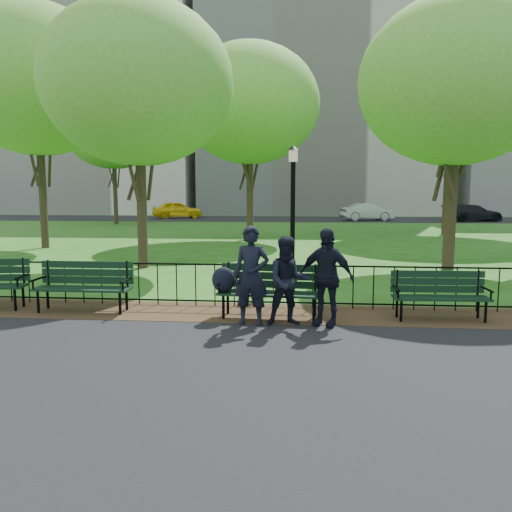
# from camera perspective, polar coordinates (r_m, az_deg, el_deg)

# --- Properties ---
(ground) EXTENTS (120.00, 120.00, 0.00)m
(ground) POSITION_cam_1_polar(r_m,az_deg,el_deg) (8.29, 2.58, -9.16)
(ground) COLOR #2A5A17
(asphalt_path) EXTENTS (60.00, 9.20, 0.01)m
(asphalt_path) POSITION_cam_1_polar(r_m,az_deg,el_deg) (5.12, 0.70, -19.96)
(asphalt_path) COLOR black
(asphalt_path) RESTS_ON ground
(dirt_strip) EXTENTS (60.00, 1.60, 0.01)m
(dirt_strip) POSITION_cam_1_polar(r_m,az_deg,el_deg) (9.73, 2.99, -6.57)
(dirt_strip) COLOR #392B17
(dirt_strip) RESTS_ON ground
(far_street) EXTENTS (70.00, 9.00, 0.01)m
(far_street) POSITION_cam_1_polar(r_m,az_deg,el_deg) (43.00, 4.74, 4.23)
(far_street) COLOR black
(far_street) RESTS_ON ground
(iron_fence) EXTENTS (24.06, 0.06, 1.00)m
(iron_fence) POSITION_cam_1_polar(r_m,az_deg,el_deg) (10.11, 3.12, -3.21)
(iron_fence) COLOR black
(iron_fence) RESTS_ON ground
(apartment_west) EXTENTS (22.00, 15.00, 26.00)m
(apartment_west) POSITION_cam_1_polar(r_m,az_deg,el_deg) (61.17, -17.09, 17.09)
(apartment_west) COLOR white
(apartment_west) RESTS_ON ground
(apartment_mid) EXTENTS (24.00, 15.00, 30.00)m
(apartment_mid) POSITION_cam_1_polar(r_m,az_deg,el_deg) (57.37, 7.16, 20.07)
(apartment_mid) COLOR #B6B3A6
(apartment_mid) RESTS_ON ground
(park_bench_main) EXTENTS (2.05, 0.72, 1.09)m
(park_bench_main) POSITION_cam_1_polar(r_m,az_deg,el_deg) (9.29, -0.62, -3.08)
(park_bench_main) COLOR black
(park_bench_main) RESTS_ON ground
(park_bench_left_a) EXTENTS (1.88, 0.60, 1.06)m
(park_bench_left_a) POSITION_cam_1_polar(r_m,az_deg,el_deg) (10.41, -19.01, -2.70)
(park_bench_left_a) COLOR black
(park_bench_left_a) RESTS_ON ground
(park_bench_right_a) EXTENTS (1.74, 0.59, 0.97)m
(park_bench_right_a) POSITION_cam_1_polar(r_m,az_deg,el_deg) (9.80, 20.22, -3.66)
(park_bench_right_a) COLOR black
(park_bench_right_a) RESTS_ON ground
(lamppost) EXTENTS (0.31, 0.31, 3.49)m
(lamppost) POSITION_cam_1_polar(r_m,az_deg,el_deg) (12.61, 4.22, 5.29)
(lamppost) COLOR black
(lamppost) RESTS_ON ground
(tree_near_w) EXTENTS (5.74, 5.74, 8.00)m
(tree_near_w) POSITION_cam_1_polar(r_m,az_deg,el_deg) (16.11, -13.32, 18.62)
(tree_near_w) COLOR #2D2116
(tree_near_w) RESTS_ON ground
(tree_near_e) EXTENTS (5.72, 5.72, 7.98)m
(tree_near_e) POSITION_cam_1_polar(r_m,az_deg,el_deg) (16.46, 21.97, 17.99)
(tree_near_e) COLOR #2D2116
(tree_near_e) RESTS_ON ground
(tree_mid_w) EXTENTS (7.02, 7.02, 9.79)m
(tree_mid_w) POSITION_cam_1_polar(r_m,az_deg,el_deg) (23.14, -23.79, 17.84)
(tree_mid_w) COLOR #2D2116
(tree_mid_w) RESTS_ON ground
(tree_far_c) EXTENTS (6.73, 6.73, 9.39)m
(tree_far_c) POSITION_cam_1_polar(r_m,az_deg,el_deg) (25.04, -0.72, 16.95)
(tree_far_c) COLOR #2D2116
(tree_far_c) RESTS_ON ground
(tree_far_e) EXTENTS (8.64, 8.64, 12.04)m
(tree_far_e) POSITION_cam_1_polar(r_m,az_deg,el_deg) (30.27, 21.47, 18.33)
(tree_far_e) COLOR #2D2116
(tree_far_e) RESTS_ON ground
(tree_far_w) EXTENTS (7.26, 7.26, 10.11)m
(tree_far_w) POSITION_cam_1_polar(r_m,az_deg,el_deg) (37.89, -16.05, 14.18)
(tree_far_w) COLOR #2D2116
(tree_far_w) RESTS_ON ground
(person_left) EXTENTS (0.68, 0.49, 1.76)m
(person_left) POSITION_cam_1_polar(r_m,az_deg,el_deg) (8.77, -0.54, -2.25)
(person_left) COLOR black
(person_left) RESTS_ON asphalt_path
(person_mid) EXTENTS (0.82, 0.53, 1.57)m
(person_mid) POSITION_cam_1_polar(r_m,az_deg,el_deg) (8.77, 3.71, -2.88)
(person_mid) COLOR black
(person_mid) RESTS_ON asphalt_path
(person_right) EXTENTS (1.09, 0.79, 1.72)m
(person_right) POSITION_cam_1_polar(r_m,az_deg,el_deg) (8.81, 7.97, -2.40)
(person_right) COLOR black
(person_right) RESTS_ON asphalt_path
(taxi) EXTENTS (4.72, 3.22, 1.49)m
(taxi) POSITION_cam_1_polar(r_m,az_deg,el_deg) (44.76, -8.99, 5.25)
(taxi) COLOR yellow
(taxi) RESTS_ON far_street
(sedan_silver) EXTENTS (4.46, 2.49, 1.39)m
(sedan_silver) POSITION_cam_1_polar(r_m,az_deg,el_deg) (41.60, 12.59, 4.94)
(sedan_silver) COLOR #A9ABB1
(sedan_silver) RESTS_ON far_street
(sedan_dark) EXTENTS (4.82, 2.68, 1.32)m
(sedan_dark) POSITION_cam_1_polar(r_m,az_deg,el_deg) (43.08, 23.55, 4.54)
(sedan_dark) COLOR black
(sedan_dark) RESTS_ON far_street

